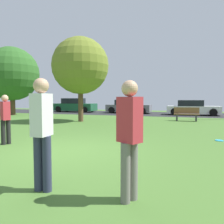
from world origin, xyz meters
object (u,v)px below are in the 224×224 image
person_catcher (5,117)px  person_bystander (42,128)px  oak_tree_left (80,66)px  parked_car_grey (128,107)px  maple_tree_far (12,74)px  park_bench (186,114)px  parked_car_white (192,108)px  person_thrower (129,135)px  parked_car_green (75,106)px  frisbee_disc (219,140)px

person_catcher → person_bystander: (3.37, -2.66, 0.13)m
oak_tree_left → parked_car_grey: oak_tree_left is taller
maple_tree_far → person_catcher: maple_tree_far is taller
park_bench → parked_car_white: bearing=-95.0°
parked_car_white → person_thrower: bearing=-94.0°
maple_tree_far → park_bench: maple_tree_far is taller
parked_car_green → parked_car_white: (12.27, -0.75, -0.07)m
person_bystander → parked_car_grey: bearing=7.2°
parked_car_grey → park_bench: 8.54m
parked_car_green → park_bench: size_ratio=2.84×
oak_tree_left → person_bystander: (4.34, -9.88, -2.56)m
maple_tree_far → parked_car_green: 7.28m
person_thrower → parked_car_grey: size_ratio=0.39×
person_catcher → frisbee_disc: 7.29m
person_thrower → parked_car_green: 21.75m
frisbee_disc → parked_car_white: parked_car_white is taller
person_thrower → parked_car_green: person_thrower is taller
frisbee_disc → park_bench: bearing=99.3°
frisbee_disc → oak_tree_left: bearing=150.3°
oak_tree_left → parked_car_grey: 9.43m
person_thrower → person_bystander: person_bystander is taller
maple_tree_far → park_bench: bearing=-2.6°
person_bystander → parked_car_green: (-9.61, 18.86, -0.32)m
park_bench → frisbee_disc: bearing=99.3°
person_bystander → frisbee_disc: bearing=-33.9°
frisbee_disc → person_thrower: bearing=-109.0°
person_thrower → frisbee_disc: (1.87, 5.43, -0.96)m
parked_car_grey → person_thrower: bearing=-75.4°
frisbee_disc → park_bench: 6.95m
person_catcher → person_bystander: bearing=-10.1°
maple_tree_far → person_thrower: maple_tree_far is taller
maple_tree_far → oak_tree_left: bearing=-20.5°
parked_car_white → person_bystander: bearing=-98.3°
oak_tree_left → maple_tree_far: 9.03m
parked_car_white → parked_car_green: bearing=176.5°
person_catcher → parked_car_green: (-6.25, 16.21, -0.19)m
oak_tree_left → park_bench: oak_tree_left is taller
oak_tree_left → parked_car_grey: (0.86, 8.92, -2.94)m
parked_car_white → parked_car_grey: bearing=173.5°
maple_tree_far → parked_car_white: bearing=18.1°
parked_car_green → parked_car_white: bearing=-3.5°
person_catcher → frisbee_disc: (6.64, 2.88, -0.87)m
frisbee_disc → parked_car_white: 12.60m
person_bystander → parked_car_green: 21.17m
person_thrower → park_bench: bearing=-65.4°
person_thrower → person_bystander: bearing=32.5°
person_bystander → oak_tree_left: bearing=20.4°
person_catcher → person_thrower: bearing=0.0°
person_thrower → parked_car_white: bearing=-65.8°
person_thrower → parked_car_white: size_ratio=0.39×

